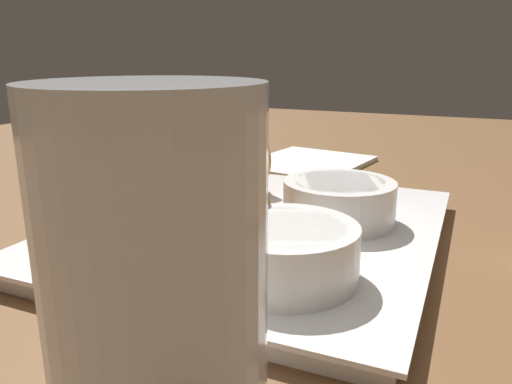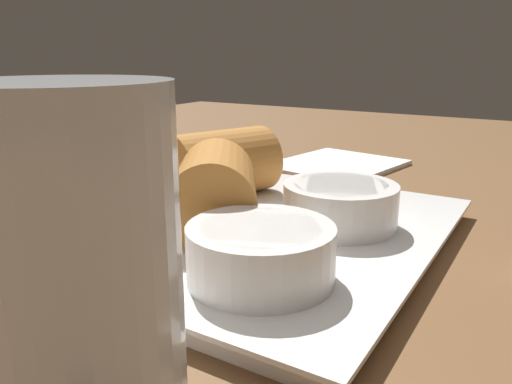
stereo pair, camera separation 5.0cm
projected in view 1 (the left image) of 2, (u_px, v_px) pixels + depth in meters
table_surface at (210, 260)px, 37.84cm from camera, size 180.00×140.00×2.00cm
serving_plate at (256, 231)px, 38.88cm from camera, size 29.82×26.61×1.50cm
roll_front_left at (215, 190)px, 36.35cm from camera, size 11.23×10.25×6.03cm
roll_front_right at (215, 164)px, 44.69cm from camera, size 11.04×9.02×6.03cm
dipping_bowl_near at (339, 200)px, 38.24cm from camera, size 8.56×8.56×3.27cm
dipping_bowl_far at (285, 250)px, 28.61cm from camera, size 8.56×8.56×3.27cm
spoon at (102, 200)px, 47.76cm from camera, size 19.75×8.24×1.11cm
napkin at (308, 163)px, 64.60cm from camera, size 17.54×15.65×0.60cm
drinking_glass at (156, 288)px, 16.50cm from camera, size 7.37×7.37×13.41cm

